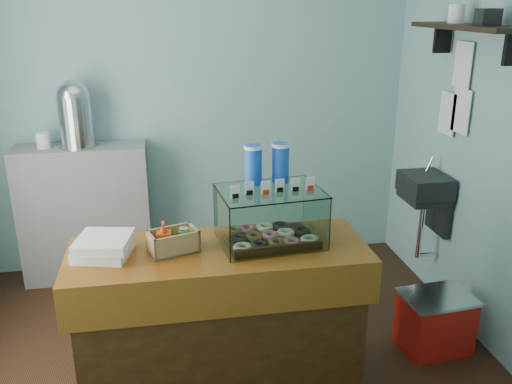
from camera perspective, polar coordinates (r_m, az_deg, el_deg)
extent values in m
plane|color=black|center=(3.59, -4.05, -17.33)|extent=(3.50, 3.50, 0.00)
cube|color=#83BBBF|center=(4.44, -6.60, 9.62)|extent=(3.50, 0.04, 2.80)
cube|color=#83BBBF|center=(1.58, 0.71, -8.80)|extent=(3.50, 0.04, 2.80)
cube|color=#83BBBF|center=(3.58, 24.56, 5.63)|extent=(0.04, 3.00, 2.80)
cube|color=black|center=(4.08, 17.38, 0.71)|extent=(0.30, 0.35, 0.15)
cube|color=black|center=(4.20, 18.69, -1.78)|extent=(0.04, 0.30, 0.35)
cylinder|color=silver|center=(4.16, 17.80, 2.76)|extent=(0.02, 0.02, 0.12)
cylinder|color=silver|center=(4.20, 16.91, -3.82)|extent=(0.04, 0.04, 0.45)
cube|color=black|center=(3.68, 21.31, 15.89)|extent=(0.25, 1.00, 0.03)
cube|color=black|center=(4.06, 19.03, 14.94)|extent=(0.12, 0.03, 0.18)
cube|color=white|center=(3.93, 20.77, 7.97)|extent=(0.01, 0.21, 0.30)
cube|color=white|center=(4.08, 19.50, 7.79)|extent=(0.01, 0.21, 0.30)
cube|color=white|center=(3.93, 20.93, 12.40)|extent=(0.01, 0.21, 0.30)
cube|color=#482B0D|center=(3.15, -3.72, -13.90)|extent=(1.50, 0.56, 0.84)
cube|color=#52250B|center=(2.92, -3.92, -6.51)|extent=(1.60, 0.60, 0.06)
cube|color=#52250B|center=(2.74, -3.20, -11.31)|extent=(1.60, 0.04, 0.18)
cube|color=gray|center=(4.53, -17.47, -2.16)|extent=(1.00, 0.32, 1.10)
cube|color=#321B0F|center=(2.99, 1.46, -5.04)|extent=(0.51, 0.39, 0.02)
torus|color=beige|center=(2.83, -1.38, -5.86)|extent=(0.10, 0.10, 0.03)
torus|color=black|center=(2.86, 0.38, -5.65)|extent=(0.10, 0.10, 0.03)
torus|color=brown|center=(2.88, 2.12, -5.43)|extent=(0.10, 0.10, 0.03)
torus|color=#D6647D|center=(2.91, 3.83, -5.22)|extent=(0.10, 0.10, 0.03)
torus|color=beige|center=(2.94, 5.50, -5.01)|extent=(0.10, 0.10, 0.03)
torus|color=black|center=(2.93, -1.93, -4.96)|extent=(0.10, 0.10, 0.03)
torus|color=brown|center=(2.95, -0.22, -4.76)|extent=(0.10, 0.10, 0.03)
torus|color=#D6647D|center=(2.98, 1.46, -4.57)|extent=(0.10, 0.10, 0.03)
torus|color=beige|center=(3.00, 3.12, -4.37)|extent=(0.10, 0.10, 0.03)
torus|color=black|center=(3.03, 4.74, -4.17)|extent=(0.10, 0.10, 0.03)
torus|color=brown|center=(3.03, -2.44, -4.12)|extent=(0.10, 0.10, 0.03)
torus|color=#D6647D|center=(3.05, -0.79, -3.94)|extent=(0.10, 0.10, 0.03)
torus|color=beige|center=(3.07, 0.85, -3.75)|extent=(0.10, 0.10, 0.03)
torus|color=black|center=(3.10, 2.45, -3.57)|extent=(0.10, 0.10, 0.03)
cube|color=white|center=(2.76, 2.68, -4.08)|extent=(0.53, 0.06, 0.29)
cube|color=white|center=(3.11, 0.42, -1.32)|extent=(0.53, 0.06, 0.29)
cube|color=white|center=(2.87, -3.64, -3.16)|extent=(0.05, 0.39, 0.29)
cube|color=white|center=(3.02, 6.35, -2.08)|extent=(0.05, 0.39, 0.29)
cube|color=white|center=(2.88, 1.51, 0.13)|extent=(0.59, 0.46, 0.01)
cube|color=white|center=(2.77, -2.29, 0.16)|extent=(0.05, 0.01, 0.07)
cube|color=black|center=(2.78, -2.28, -0.29)|extent=(0.03, 0.02, 0.02)
cube|color=white|center=(2.79, -0.63, 0.31)|extent=(0.05, 0.01, 0.07)
cube|color=black|center=(2.80, -0.63, -0.14)|extent=(0.03, 0.02, 0.02)
cube|color=white|center=(2.81, 1.01, 0.46)|extent=(0.05, 0.01, 0.07)
cube|color=red|center=(2.82, 1.00, 0.02)|extent=(0.03, 0.02, 0.02)
cube|color=white|center=(2.84, 2.62, 0.61)|extent=(0.05, 0.01, 0.07)
cube|color=black|center=(2.84, 2.61, 0.17)|extent=(0.03, 0.02, 0.02)
cube|color=white|center=(2.86, 4.20, 0.76)|extent=(0.05, 0.01, 0.07)
cube|color=black|center=(2.87, 4.19, 0.32)|extent=(0.03, 0.02, 0.02)
cube|color=white|center=(2.89, 5.75, 0.90)|extent=(0.05, 0.01, 0.07)
cube|color=red|center=(2.90, 5.73, 0.47)|extent=(0.03, 0.02, 0.02)
cylinder|color=blue|center=(2.94, -0.28, 2.88)|extent=(0.09, 0.09, 0.22)
cylinder|color=white|center=(2.92, -0.29, 4.76)|extent=(0.10, 0.10, 0.02)
cylinder|color=blue|center=(2.99, 2.60, 3.11)|extent=(0.09, 0.09, 0.22)
cylinder|color=white|center=(2.96, 2.63, 4.96)|extent=(0.10, 0.10, 0.02)
cube|color=tan|center=(2.90, -8.64, -6.11)|extent=(0.28, 0.22, 0.01)
cube|color=tan|center=(2.82, -8.24, -5.66)|extent=(0.24, 0.09, 0.12)
cube|color=tan|center=(2.94, -9.13, -4.65)|extent=(0.24, 0.09, 0.12)
cube|color=tan|center=(2.85, -10.94, -5.57)|extent=(0.06, 0.15, 0.12)
cube|color=tan|center=(2.92, -6.50, -4.73)|extent=(0.06, 0.15, 0.12)
imported|color=#C84612|center=(2.85, -9.68, -4.68)|extent=(0.09, 0.10, 0.17)
cylinder|color=#3B9328|center=(2.90, -7.57, -4.90)|extent=(0.06, 0.06, 0.10)
cylinder|color=silver|center=(2.88, -7.62, -3.90)|extent=(0.05, 0.05, 0.01)
cube|color=white|center=(2.93, -15.74, -5.94)|extent=(0.32, 0.32, 0.05)
cube|color=white|center=(2.90, -15.72, -5.08)|extent=(0.31, 0.31, 0.05)
cylinder|color=silver|center=(4.35, -18.16, 4.59)|extent=(0.28, 0.28, 0.01)
cylinder|color=silver|center=(4.30, -18.43, 7.06)|extent=(0.25, 0.25, 0.37)
sphere|color=silver|center=(4.27, -18.70, 9.51)|extent=(0.25, 0.25, 0.25)
cube|color=red|center=(3.78, 18.28, -12.98)|extent=(0.44, 0.34, 0.36)
cube|color=silver|center=(3.69, 18.60, -10.45)|extent=(0.46, 0.37, 0.02)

